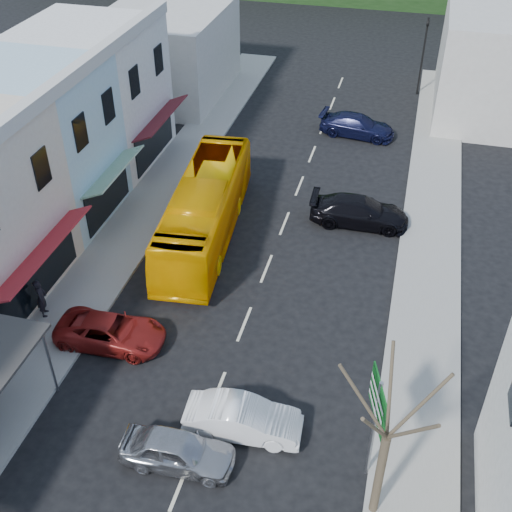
{
  "coord_description": "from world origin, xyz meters",
  "views": [
    {
      "loc": [
        5.57,
        -15.55,
        18.87
      ],
      "look_at": [
        0.0,
        6.0,
        2.2
      ],
      "focal_mm": 45.0,
      "sensor_mm": 36.0,
      "label": 1
    }
  ],
  "objects_px": {
    "pedestrian_left": "(42,299)",
    "traffic_signal": "(423,57)",
    "direction_sign": "(373,430)",
    "bus": "(205,210)",
    "car_white": "(243,419)",
    "street_tree": "(387,437)",
    "car_silver": "(178,450)",
    "car_red": "(111,330)"
  },
  "relations": [
    {
      "from": "car_silver",
      "to": "street_tree",
      "type": "relative_size",
      "value": 0.59
    },
    {
      "from": "direction_sign",
      "to": "street_tree",
      "type": "xyz_separation_m",
      "value": [
        0.36,
        -1.41,
        1.54
      ]
    },
    {
      "from": "car_silver",
      "to": "car_red",
      "type": "xyz_separation_m",
      "value": [
        -4.67,
        4.8,
        0.0
      ]
    },
    {
      "from": "car_silver",
      "to": "pedestrian_left",
      "type": "bearing_deg",
      "value": 53.81
    },
    {
      "from": "direction_sign",
      "to": "traffic_signal",
      "type": "bearing_deg",
      "value": 73.02
    },
    {
      "from": "traffic_signal",
      "to": "car_white",
      "type": "bearing_deg",
      "value": 75.88
    },
    {
      "from": "car_red",
      "to": "pedestrian_left",
      "type": "relative_size",
      "value": 2.71
    },
    {
      "from": "street_tree",
      "to": "traffic_signal",
      "type": "bearing_deg",
      "value": 90.83
    },
    {
      "from": "car_red",
      "to": "pedestrian_left",
      "type": "xyz_separation_m",
      "value": [
        -3.5,
        0.77,
        0.3
      ]
    },
    {
      "from": "bus",
      "to": "traffic_signal",
      "type": "xyz_separation_m",
      "value": [
        9.44,
        21.34,
        1.23
      ]
    },
    {
      "from": "bus",
      "to": "pedestrian_left",
      "type": "bearing_deg",
      "value": -127.97
    },
    {
      "from": "car_silver",
      "to": "pedestrian_left",
      "type": "distance_m",
      "value": 9.89
    },
    {
      "from": "pedestrian_left",
      "to": "direction_sign",
      "type": "xyz_separation_m",
      "value": [
        14.44,
        -4.33,
        1.22
      ]
    },
    {
      "from": "direction_sign",
      "to": "street_tree",
      "type": "bearing_deg",
      "value": -92.92
    },
    {
      "from": "bus",
      "to": "car_silver",
      "type": "bearing_deg",
      "value": -81.41
    },
    {
      "from": "car_white",
      "to": "traffic_signal",
      "type": "height_order",
      "value": "traffic_signal"
    },
    {
      "from": "traffic_signal",
      "to": "direction_sign",
      "type": "bearing_deg",
      "value": 83.68
    },
    {
      "from": "car_red",
      "to": "traffic_signal",
      "type": "xyz_separation_m",
      "value": [
        10.8,
        29.74,
        2.08
      ]
    },
    {
      "from": "car_white",
      "to": "street_tree",
      "type": "bearing_deg",
      "value": -116.46
    },
    {
      "from": "bus",
      "to": "street_tree",
      "type": "xyz_separation_m",
      "value": [
        9.94,
        -13.37,
        2.2
      ]
    },
    {
      "from": "bus",
      "to": "traffic_signal",
      "type": "relative_size",
      "value": 2.08
    },
    {
      "from": "car_silver",
      "to": "car_red",
      "type": "bearing_deg",
      "value": 42.3
    },
    {
      "from": "car_white",
      "to": "street_tree",
      "type": "relative_size",
      "value": 0.59
    },
    {
      "from": "pedestrian_left",
      "to": "traffic_signal",
      "type": "relative_size",
      "value": 0.31
    },
    {
      "from": "bus",
      "to": "traffic_signal",
      "type": "height_order",
      "value": "traffic_signal"
    },
    {
      "from": "car_white",
      "to": "car_red",
      "type": "bearing_deg",
      "value": 60.97
    },
    {
      "from": "street_tree",
      "to": "traffic_signal",
      "type": "distance_m",
      "value": 34.73
    },
    {
      "from": "car_red",
      "to": "direction_sign",
      "type": "height_order",
      "value": "direction_sign"
    },
    {
      "from": "car_silver",
      "to": "traffic_signal",
      "type": "relative_size",
      "value": 0.79
    },
    {
      "from": "pedestrian_left",
      "to": "car_white",
      "type": "bearing_deg",
      "value": -134.12
    },
    {
      "from": "car_white",
      "to": "bus",
      "type": "bearing_deg",
      "value": 19.89
    },
    {
      "from": "car_white",
      "to": "traffic_signal",
      "type": "distance_m",
      "value": 33.08
    },
    {
      "from": "car_silver",
      "to": "car_red",
      "type": "relative_size",
      "value": 0.96
    },
    {
      "from": "pedestrian_left",
      "to": "direction_sign",
      "type": "height_order",
      "value": "direction_sign"
    },
    {
      "from": "car_white",
      "to": "car_red",
      "type": "xyz_separation_m",
      "value": [
        -6.46,
        2.99,
        0.0
      ]
    },
    {
      "from": "direction_sign",
      "to": "traffic_signal",
      "type": "height_order",
      "value": "traffic_signal"
    },
    {
      "from": "car_white",
      "to": "street_tree",
      "type": "height_order",
      "value": "street_tree"
    },
    {
      "from": "direction_sign",
      "to": "pedestrian_left",
      "type": "bearing_deg",
      "value": 146.09
    },
    {
      "from": "pedestrian_left",
      "to": "street_tree",
      "type": "height_order",
      "value": "street_tree"
    },
    {
      "from": "car_white",
      "to": "street_tree",
      "type": "distance_m",
      "value": 6.06
    },
    {
      "from": "pedestrian_left",
      "to": "street_tree",
      "type": "bearing_deg",
      "value": -134.64
    },
    {
      "from": "bus",
      "to": "car_silver",
      "type": "height_order",
      "value": "bus"
    }
  ]
}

